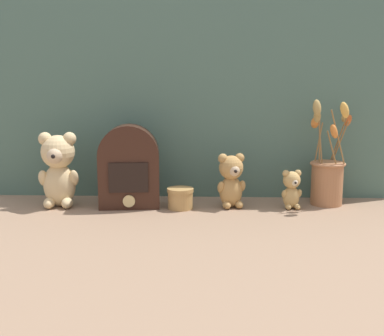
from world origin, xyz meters
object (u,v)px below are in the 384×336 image
object	(u,v)px
teddy_bear_small	(292,188)
teddy_bear_medium	(231,179)
flower_vase	(327,175)
decorative_tin_tall	(180,198)
vintage_radio	(129,167)
teddy_bear_large	(58,168)

from	to	relation	value
teddy_bear_small	teddy_bear_medium	bearing A→B (deg)	177.53
flower_vase	decorative_tin_tall	size ratio (longest dim) A/B	4.12
vintage_radio	teddy_bear_small	bearing A→B (deg)	-0.85
teddy_bear_small	flower_vase	xyz separation A→B (m)	(0.12, 0.05, 0.03)
decorative_tin_tall	teddy_bear_medium	bearing A→B (deg)	6.88
vintage_radio	decorative_tin_tall	xyz separation A→B (m)	(0.16, -0.02, -0.09)
flower_vase	vintage_radio	size ratio (longest dim) A/B	1.31
teddy_bear_large	teddy_bear_medium	bearing A→B (deg)	0.72
teddy_bear_medium	teddy_bear_small	size ratio (longest dim) A/B	1.40
teddy_bear_small	decorative_tin_tall	size ratio (longest dim) A/B	1.49
flower_vase	decorative_tin_tall	bearing A→B (deg)	-171.97
teddy_bear_large	decorative_tin_tall	distance (m)	0.39
teddy_bear_large	decorative_tin_tall	bearing A→B (deg)	-1.84
teddy_bear_large	flower_vase	distance (m)	0.85
teddy_bear_small	vintage_radio	size ratio (longest dim) A/B	0.47
flower_vase	decorative_tin_tall	world-z (taller)	flower_vase
teddy_bear_large	flower_vase	world-z (taller)	flower_vase
teddy_bear_medium	teddy_bear_small	distance (m)	0.19
flower_vase	decorative_tin_tall	distance (m)	0.47
vintage_radio	decorative_tin_tall	size ratio (longest dim) A/B	3.15
teddy_bear_small	flower_vase	distance (m)	0.14
flower_vase	decorative_tin_tall	xyz separation A→B (m)	(-0.47, -0.07, -0.06)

